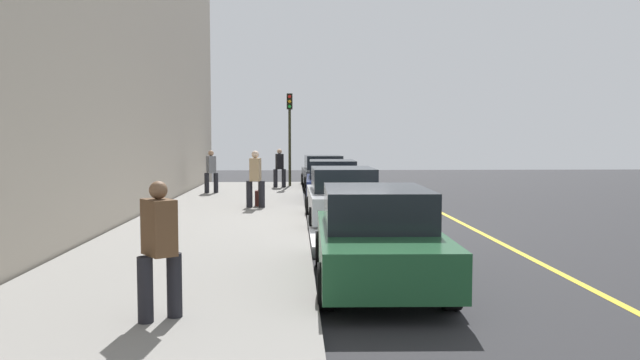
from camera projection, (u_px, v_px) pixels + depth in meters
ground_plane at (344, 225)px, 16.36m from camera, size 56.00×56.00×0.00m
sidewalk at (219, 222)px, 16.22m from camera, size 28.00×4.60×0.15m
lane_stripe_centre at (463, 224)px, 16.49m from camera, size 28.00×0.14×0.01m
snow_bank_curb at (321, 233)px, 14.20m from camera, size 4.88×0.56×0.22m
parked_car_charcoal at (324, 172)px, 27.86m from camera, size 4.24×2.02×1.51m
parked_car_navy at (332, 182)px, 21.77m from camera, size 4.59×1.98×1.51m
parked_car_silver at (343, 196)px, 16.26m from camera, size 4.46×1.93×1.51m
parked_car_green at (377, 237)px, 9.63m from camera, size 4.49×1.98×1.51m
pedestrian_grey_coat at (211, 170)px, 24.12m from camera, size 0.52×0.52×1.67m
pedestrian_black_coat at (280, 167)px, 26.94m from camera, size 0.50×0.55×1.68m
pedestrian_tan_coat at (255, 177)px, 19.02m from camera, size 0.50×0.58×1.76m
pedestrian_brown_coat at (159, 246)px, 7.22m from camera, size 0.52×0.49×1.65m
traffic_light_pole at (290, 123)px, 27.58m from camera, size 0.35×0.26×4.14m
rolling_suitcase at (259, 198)px, 19.49m from camera, size 0.34×0.22×0.85m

